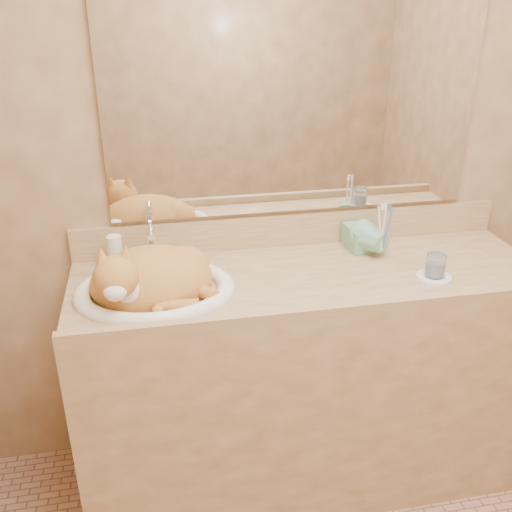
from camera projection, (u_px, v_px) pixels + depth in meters
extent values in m
cube|color=brown|center=(294.00, 138.00, 1.99)|extent=(2.40, 0.02, 2.50)
cube|color=white|center=(296.00, 98.00, 1.92)|extent=(1.30, 0.02, 0.80)
imported|color=#69A984|center=(367.00, 231.00, 2.02)|extent=(0.09, 0.10, 0.19)
imported|color=#69A984|center=(382.00, 245.00, 2.00)|extent=(0.16, 0.16, 0.11)
cylinder|color=white|center=(434.00, 277.00, 1.89)|extent=(0.11, 0.11, 0.01)
cylinder|color=silver|center=(436.00, 265.00, 1.87)|extent=(0.06, 0.06, 0.08)
cylinder|color=white|center=(115.00, 252.00, 1.94)|extent=(0.05, 0.05, 0.12)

